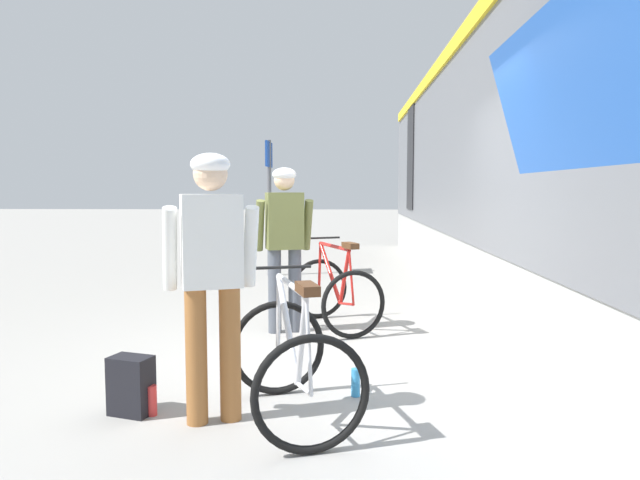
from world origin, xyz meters
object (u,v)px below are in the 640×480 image
bicycle_far_red (335,292)px  water_bottle_near_the_bikes (356,382)px  bicycle_near_silver (293,361)px  water_bottle_by_the_backpack (152,400)px  platform_sign_post (269,184)px  cyclist_near_in_white (212,263)px  backpack_on_platform (131,385)px  cyclist_far_in_olive (285,234)px

bicycle_far_red → water_bottle_near_the_bikes: bicycle_far_red is taller
bicycle_near_silver → water_bottle_by_the_backpack: bicycle_near_silver is taller
bicycle_near_silver → water_bottle_by_the_backpack: bearing=177.0°
bicycle_near_silver → platform_sign_post: 6.68m
cyclist_near_in_white → bicycle_far_red: bearing=73.9°
backpack_on_platform → water_bottle_by_the_backpack: (0.15, -0.02, -0.10)m
backpack_on_platform → water_bottle_near_the_bikes: (1.53, 0.40, -0.10)m
cyclist_far_in_olive → platform_sign_post: platform_sign_post is taller
cyclist_near_in_white → cyclist_far_in_olive: bearing=84.8°
backpack_on_platform → platform_sign_post: platform_sign_post is taller
bicycle_near_silver → cyclist_near_in_white: bearing=-177.0°
cyclist_far_in_olive → water_bottle_by_the_backpack: (-0.66, -2.35, -0.95)m
bicycle_near_silver → backpack_on_platform: (-1.11, 0.07, -0.20)m
cyclist_near_in_white → platform_sign_post: size_ratio=0.73×
backpack_on_platform → platform_sign_post: 6.58m
platform_sign_post → bicycle_far_red: bearing=-72.4°
bicycle_near_silver → bicycle_far_red: 2.62m
water_bottle_near_the_bikes → platform_sign_post: (-1.42, 6.02, 1.52)m
water_bottle_near_the_bikes → water_bottle_by_the_backpack: water_bottle_near_the_bikes is taller
bicycle_near_silver → water_bottle_by_the_backpack: (-0.96, 0.05, -0.30)m
cyclist_near_in_white → cyclist_far_in_olive: size_ratio=1.00×
platform_sign_post → cyclist_far_in_olive: bearing=-80.4°
cyclist_far_in_olive → bicycle_near_silver: (0.30, -2.40, -0.65)m
bicycle_near_silver → platform_sign_post: (-1.00, 6.49, 1.22)m
bicycle_far_red → cyclist_near_in_white: bearing=-106.1°
backpack_on_platform → water_bottle_near_the_bikes: size_ratio=1.91×
bicycle_far_red → water_bottle_by_the_backpack: (-1.20, -2.56, -0.30)m
backpack_on_platform → platform_sign_post: bearing=105.6°
cyclist_far_in_olive → water_bottle_near_the_bikes: size_ratio=8.43×
bicycle_near_silver → bicycle_far_red: size_ratio=0.98×
cyclist_near_in_white → bicycle_far_red: 2.82m
cyclist_near_in_white → platform_sign_post: bearing=94.2°
bicycle_near_silver → water_bottle_near_the_bikes: bearing=48.2°
cyclist_far_in_olive → cyclist_near_in_white: bearing=-95.2°
water_bottle_by_the_backpack → cyclist_far_in_olive: bearing=74.2°
water_bottle_near_the_bikes → bicycle_far_red: bearing=95.0°
cyclist_near_in_white → water_bottle_by_the_backpack: 1.05m
cyclist_near_in_white → bicycle_far_red: (0.76, 2.63, -0.65)m
cyclist_near_in_white → cyclist_far_in_olive: 2.44m
bicycle_near_silver → bicycle_far_red: (0.24, 2.61, 0.00)m
water_bottle_by_the_backpack → platform_sign_post: (-0.03, 6.44, 1.52)m
backpack_on_platform → platform_sign_post: size_ratio=0.17×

